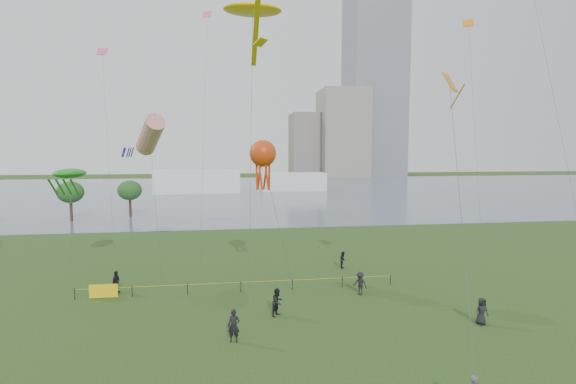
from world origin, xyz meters
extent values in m
cube|color=slate|center=(0.00, 100.00, 0.02)|extent=(400.00, 120.00, 0.08)
cube|color=slate|center=(62.00, 168.00, 60.00)|extent=(24.00, 24.00, 120.00)
cube|color=gray|center=(46.00, 162.00, 19.00)|extent=(20.00, 20.00, 38.00)
cube|color=slate|center=(32.00, 168.00, 14.00)|extent=(16.00, 18.00, 28.00)
cube|color=white|center=(-12.00, 95.00, 3.00)|extent=(22.00, 8.00, 6.00)
cube|color=white|center=(14.00, 98.00, 2.50)|extent=(18.00, 7.00, 5.00)
cylinder|color=#352018|center=(-28.29, 50.84, 1.40)|extent=(0.44, 0.44, 2.80)
ellipsoid|color=#275521|center=(-28.29, 50.84, 4.55)|extent=(3.99, 3.99, 3.37)
cylinder|color=#352018|center=(-20.22, 54.23, 1.37)|extent=(0.44, 0.44, 2.73)
ellipsoid|color=#275521|center=(-20.22, 54.23, 4.43)|extent=(3.89, 3.89, 3.28)
cylinder|color=black|center=(-15.12, 13.70, 0.42)|extent=(0.07, 0.07, 0.85)
cylinder|color=black|center=(-11.12, 13.70, 0.42)|extent=(0.07, 0.07, 0.85)
cylinder|color=black|center=(-7.12, 13.70, 0.42)|extent=(0.07, 0.07, 0.85)
cylinder|color=black|center=(-3.12, 13.70, 0.42)|extent=(0.07, 0.07, 0.85)
cylinder|color=black|center=(0.88, 13.70, 0.42)|extent=(0.07, 0.07, 0.85)
cylinder|color=black|center=(4.88, 13.70, 0.42)|extent=(0.07, 0.07, 0.85)
cylinder|color=black|center=(8.88, 13.70, 0.42)|extent=(0.07, 0.07, 0.85)
cylinder|color=gold|center=(-3.12, 13.70, 0.75)|extent=(24.00, 0.03, 0.03)
cube|color=yellow|center=(-13.12, 13.70, 0.55)|extent=(2.00, 0.04, 1.00)
imported|color=black|center=(-0.88, 8.67, 0.91)|extent=(1.11, 1.12, 1.83)
imported|color=black|center=(5.72, 11.77, 0.88)|extent=(1.25, 1.27, 1.75)
imported|color=black|center=(-12.51, 14.81, 0.85)|extent=(0.62, 1.06, 1.70)
imported|color=black|center=(11.49, 5.48, 0.85)|extent=(0.87, 0.60, 1.69)
imported|color=black|center=(-3.76, 5.23, 0.93)|extent=(0.76, 0.58, 1.86)
imported|color=black|center=(6.44, 19.05, 0.78)|extent=(0.80, 0.90, 1.55)
cylinder|color=#3F3F42|center=(-2.26, 13.71, 10.91)|extent=(0.75, 5.50, 21.84)
ellipsoid|color=yellow|center=(-1.90, 16.45, 21.83)|extent=(4.65, 2.91, 0.73)
cube|color=yellow|center=(-1.90, 12.25, 19.43)|extent=(0.36, 6.98, 4.09)
cube|color=yellow|center=(-1.90, 8.45, 17.33)|extent=(0.95, 0.95, 0.42)
cylinder|color=#3F3F42|center=(-10.22, 19.39, 6.13)|extent=(1.72, 6.54, 12.27)
cylinder|color=red|center=(-11.06, 22.65, 12.26)|extent=(3.62, 5.07, 3.78)
cylinder|color=#171BA1|center=(-12.46, 21.45, 10.66)|extent=(0.60, 1.13, 0.88)
cylinder|color=#171BA1|center=(-12.74, 21.83, 10.66)|extent=(0.60, 1.13, 0.88)
cylinder|color=#171BA1|center=(-13.19, 21.68, 10.66)|extent=(0.60, 1.13, 0.88)
cylinder|color=#171BA1|center=(-13.19, 21.21, 10.66)|extent=(0.60, 1.13, 0.88)
cylinder|color=#171BA1|center=(-12.74, 21.07, 10.66)|extent=(0.60, 1.13, 0.88)
cylinder|color=#3F3F42|center=(-16.44, 17.29, 4.45)|extent=(1.61, 5.27, 8.91)
ellipsoid|color=#177C16|center=(-17.23, 19.91, 8.90)|extent=(2.33, 4.19, 0.82)
cylinder|color=#177C16|center=(-18.03, 18.31, 7.90)|extent=(0.16, 1.79, 1.54)
cylinder|color=#177C16|center=(-17.48, 18.31, 7.90)|extent=(0.16, 1.79, 1.54)
cylinder|color=#177C16|center=(-16.93, 18.31, 7.90)|extent=(0.16, 1.79, 1.54)
cylinder|color=#177C16|center=(-16.38, 18.31, 7.90)|extent=(0.16, 1.79, 1.54)
cylinder|color=#3F3F42|center=(-0.19, 14.06, 5.29)|extent=(2.13, 2.61, 10.58)
sphere|color=red|center=(-1.24, 15.35, 10.58)|extent=(2.12, 2.12, 2.12)
cylinder|color=red|center=(-0.74, 15.35, 8.98)|extent=(0.18, 0.54, 2.60)
cylinder|color=red|center=(-0.99, 15.79, 8.98)|extent=(0.49, 0.36, 2.61)
cylinder|color=red|center=(-1.49, 15.79, 8.98)|extent=(0.49, 0.36, 2.61)
cylinder|color=red|center=(-1.74, 15.35, 8.98)|extent=(0.18, 0.54, 2.60)
cylinder|color=red|center=(-1.49, 14.92, 8.98)|extent=(0.49, 0.36, 2.61)
cylinder|color=red|center=(-0.99, 14.92, 8.98)|extent=(0.49, 0.36, 2.61)
cylinder|color=#3F3F42|center=(7.37, 1.26, 7.52)|extent=(5.18, 12.40, 15.06)
cube|color=orange|center=(9.95, 7.45, 15.04)|extent=(1.44, 1.44, 1.18)
cylinder|color=orange|center=(9.95, 6.55, 14.04)|extent=(0.08, 1.58, 1.35)
cube|color=#E5598C|center=(-15.63, 24.96, 20.17)|extent=(1.04, 1.00, 0.76)
cube|color=orange|center=(17.76, 18.69, 22.33)|extent=(0.93, 0.60, 0.76)
cube|color=#E5598C|center=(-5.88, 26.84, 24.61)|extent=(1.05, 0.96, 0.76)
camera|label=1|loc=(-3.94, -17.57, 10.63)|focal=26.00mm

